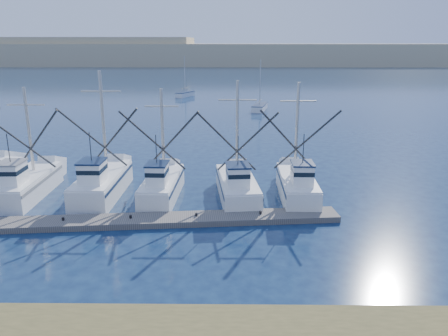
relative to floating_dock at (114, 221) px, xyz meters
The scene contains 6 objects.
ground 10.06m from the floating_dock, 36.19° to the right, with size 500.00×500.00×0.00m, color #0D1B3B.
floating_dock is the anchor object (origin of this frame).
dune_ridge 204.28m from the floating_dock, 87.72° to the left, with size 360.00×60.00×10.00m, color tan.
trawler_fleet 5.02m from the floating_dock, 100.81° to the left, with size 27.00×9.48×8.78m.
sailboat_near 48.25m from the floating_dock, 75.57° to the left, with size 3.06×6.58×8.10m.
sailboat_far 64.83m from the floating_dock, 91.73° to the left, with size 3.57×5.32×8.10m.
Camera 1 is at (-1.16, -18.56, 10.66)m, focal length 35.00 mm.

